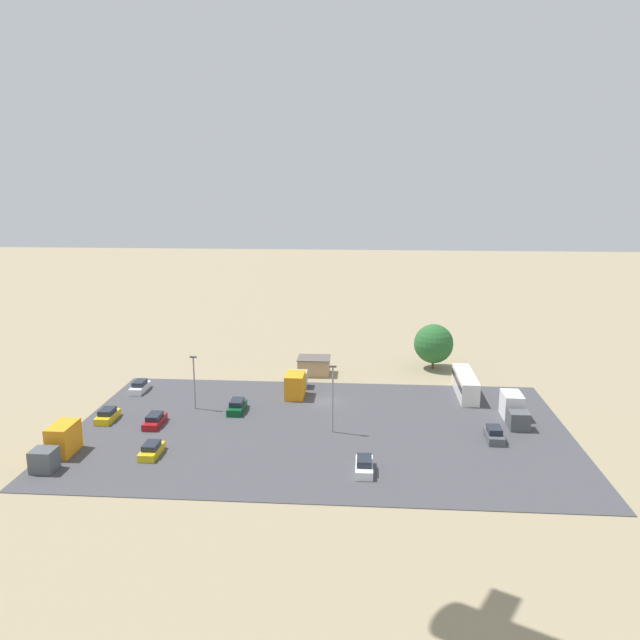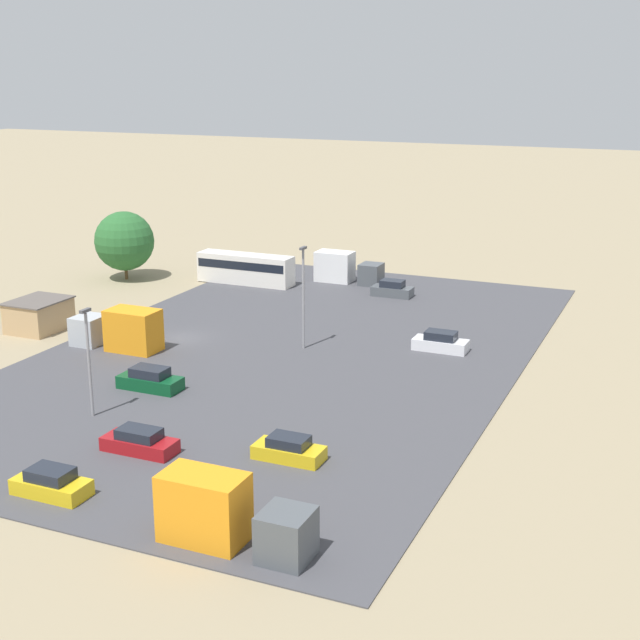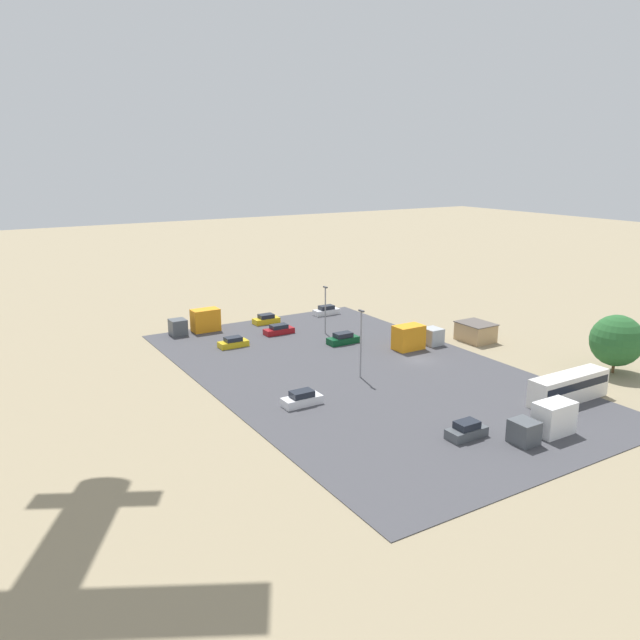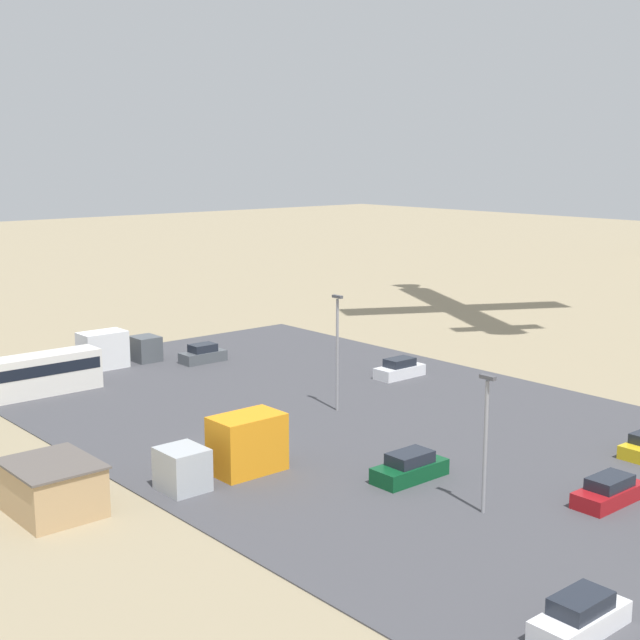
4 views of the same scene
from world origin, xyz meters
name	(u,v)px [view 3 (image 3 of 4)]	position (x,y,z in m)	size (l,w,h in m)	color
ground_plane	(419,360)	(0.00, 0.00, 0.00)	(400.00, 400.00, 0.00)	gray
parking_lot_surface	(358,373)	(0.00, 9.89, 0.04)	(60.91, 36.67, 0.08)	#424247
shed_building	(476,332)	(2.69, -12.94, 1.38)	(5.13, 4.23, 2.74)	tan
bus	(569,387)	(-19.78, -4.45, 1.76)	(2.49, 10.51, 3.13)	silver
parked_car_0	(266,320)	(27.43, 8.88, 0.72)	(1.93, 4.22, 1.53)	gold
parked_car_1	(279,330)	(20.85, 10.02, 0.69)	(1.84, 4.59, 1.47)	maroon
parked_car_2	(326,311)	(27.34, -2.56, 0.74)	(1.80, 4.51, 1.58)	silver
parked_car_3	(467,431)	(-20.75, 11.65, 0.76)	(1.86, 4.06, 1.64)	#4C5156
parked_car_4	(302,399)	(-5.48, 21.06, 0.75)	(1.84, 4.42, 1.60)	silver
parked_car_5	(343,339)	(11.51, 4.50, 0.75)	(1.92, 4.63, 1.61)	#0C4723
parked_car_6	(233,343)	(18.26, 18.69, 0.68)	(1.85, 4.18, 1.44)	gold
parked_truck_0	(546,422)	(-24.47, 5.01, 1.55)	(2.42, 7.21, 3.21)	#4C5156
parked_truck_1	(198,322)	(28.24, 20.14, 1.66)	(2.43, 7.67, 3.45)	#4C5156
parked_truck_2	(415,337)	(4.45, -3.03, 1.64)	(2.60, 7.67, 3.41)	#ADB2B7
tree_near_shed	(617,340)	(-16.52, -17.41, 4.21)	(6.39, 6.39, 7.41)	brown
light_pole_lot_centre	(361,341)	(-1.57, 10.61, 4.73)	(0.90, 0.28, 8.45)	gray
light_pole_lot_edge	(325,307)	(17.34, 3.89, 4.16)	(0.90, 0.28, 7.32)	gray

